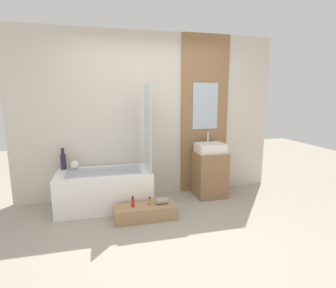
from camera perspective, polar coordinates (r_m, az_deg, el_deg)
ground_plane at (r=3.15m, az=1.78°, el=-20.62°), size 12.00×12.00×0.00m
wall_tiled_back at (r=4.25m, az=-3.95°, el=6.07°), size 4.20×0.06×2.60m
wall_wood_accent at (r=4.45m, az=7.98°, el=6.32°), size 0.81×0.04×2.60m
bathtub at (r=4.01m, az=-13.56°, el=-9.50°), size 1.34×0.69×0.55m
glass_shower_screen at (r=3.82m, az=-4.47°, el=3.58°), size 0.01×0.57×1.25m
wooden_step_bench at (r=3.62m, az=-4.96°, el=-14.58°), size 0.81×0.29×0.19m
vanity_cabinet at (r=4.38m, az=8.98°, el=-6.40°), size 0.48×0.50×0.72m
sink at (r=4.28m, az=9.15°, el=-0.80°), size 0.44×0.37×0.32m
vase_tall_dark at (r=4.18m, az=-21.83°, el=-3.39°), size 0.08×0.08×0.32m
vase_round_light at (r=4.16m, az=-19.70°, el=-4.30°), size 0.13×0.13×0.13m
bottle_soap_primary at (r=3.53m, az=-7.66°, el=-12.44°), size 0.04×0.04×0.14m
bottle_soap_secondary at (r=3.57m, az=-4.01°, el=-12.38°), size 0.04×0.04×0.11m
towel_roll at (r=3.60m, az=-1.41°, el=-12.23°), size 0.16×0.09×0.09m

